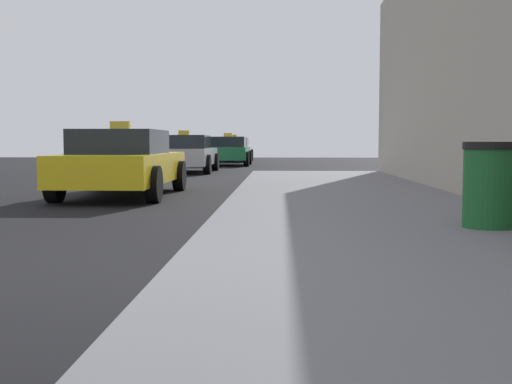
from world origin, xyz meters
The scene contains 6 objects.
sidewalk centered at (4.00, 0.00, 0.07)m, with size 4.00×32.00×0.15m, color slate.
trash_bin centered at (5.01, 2.50, 0.60)m, with size 0.57×0.57×0.89m.
car_yellow centered at (-0.18, 8.13, 0.65)m, with size 1.93×4.51×1.43m.
car_silver centered at (-0.43, 18.09, 0.65)m, with size 2.04×4.21×1.43m.
car_green centered at (0.53, 24.85, 0.65)m, with size 1.96×4.21×1.43m.
car_white centered at (0.34, 30.90, 0.65)m, with size 1.98×4.47×1.43m.
Camera 1 is at (2.83, -4.44, 1.04)m, focal length 46.43 mm.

